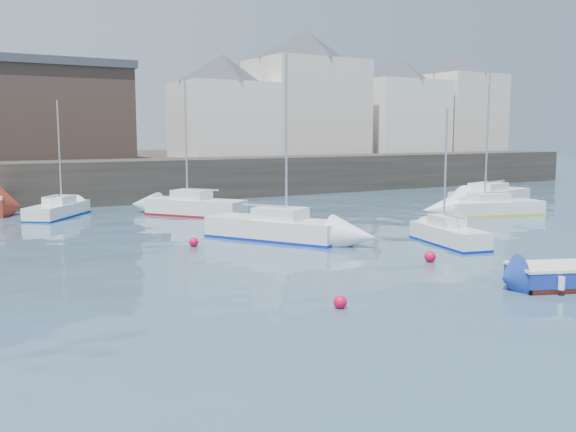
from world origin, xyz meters
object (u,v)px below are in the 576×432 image
sailboat_f (195,206)px  buoy_mid (430,262)px  sailboat_g (490,196)px  buoy_near (340,308)px  sailboat_c (449,234)px  buoy_far (194,246)px  blue_dinghy (574,274)px  sailboat_d (493,207)px  sailboat_b (275,228)px  sailboat_h (58,210)px

sailboat_f → buoy_mid: sailboat_f is taller
sailboat_g → buoy_near: sailboat_g is taller
sailboat_c → buoy_far: bearing=151.5°
sailboat_c → buoy_far: (-9.90, 5.38, -0.46)m
blue_dinghy → sailboat_d: bearing=49.1°
sailboat_d → buoy_far: sailboat_d is taller
sailboat_b → blue_dinghy: bearing=-74.7°
sailboat_f → sailboat_g: sailboat_g is taller
sailboat_c → buoy_near: size_ratio=15.55×
sailboat_h → buoy_far: (3.03, -13.33, -0.45)m
buoy_near → buoy_far: (0.32, 11.43, 0.00)m
blue_dinghy → sailboat_b: 13.53m
sailboat_b → sailboat_c: (5.93, -5.15, -0.09)m
sailboat_h → buoy_near: sailboat_h is taller
blue_dinghy → sailboat_h: size_ratio=0.64×
sailboat_d → buoy_near: 23.64m
sailboat_c → sailboat_d: sailboat_d is taller
blue_dinghy → buoy_near: size_ratio=11.27×
buoy_near → sailboat_d: bearing=31.5°
sailboat_c → sailboat_g: (14.80, 10.83, 0.07)m
sailboat_c → sailboat_h: sailboat_h is taller
sailboat_b → sailboat_d: bearing=4.2°
sailboat_c → sailboat_h: (-12.92, 18.71, -0.01)m
sailboat_b → sailboat_g: (20.73, 5.68, -0.02)m
sailboat_f → sailboat_g: 20.96m
sailboat_c → buoy_far: 11.27m
sailboat_c → buoy_mid: (-3.41, -2.45, -0.46)m
buoy_mid → buoy_far: 10.17m
sailboat_f → sailboat_h: size_ratio=1.16×
sailboat_h → buoy_far: 13.68m
sailboat_c → sailboat_f: (-5.72, 15.11, 0.10)m
sailboat_b → buoy_mid: (2.53, -7.61, -0.55)m
sailboat_d → buoy_mid: 15.97m
sailboat_g → buoy_near: 30.18m
sailboat_g → blue_dinghy: bearing=-132.5°
sailboat_g → buoy_mid: size_ratio=21.29×
sailboat_b → sailboat_f: (0.21, 9.96, 0.01)m
sailboat_g → buoy_far: sailboat_g is taller
sailboat_g → sailboat_d: bearing=-137.1°
sailboat_g → sailboat_b: bearing=-164.7°
buoy_mid → buoy_far: buoy_mid is taller
sailboat_d → blue_dinghy: bearing=-130.9°
sailboat_c → buoy_near: (-10.22, -6.05, -0.46)m
sailboat_c → sailboat_f: bearing=110.8°
sailboat_h → sailboat_b: bearing=-62.7°
sailboat_b → sailboat_g: size_ratio=0.90×
sailboat_b → buoy_near: bearing=-110.9°
sailboat_d → buoy_mid: sailboat_d is taller
sailboat_g → buoy_near: bearing=-146.0°
sailboat_d → sailboat_g: bearing=42.9°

